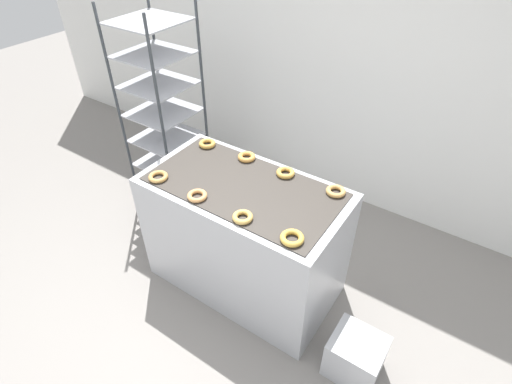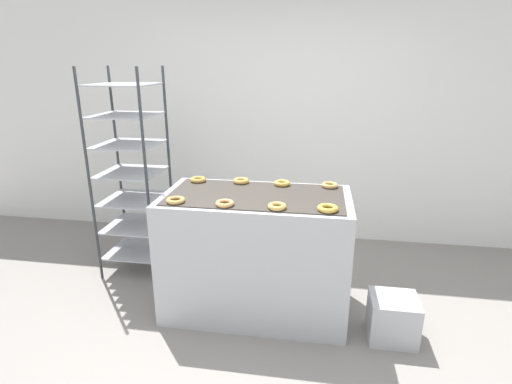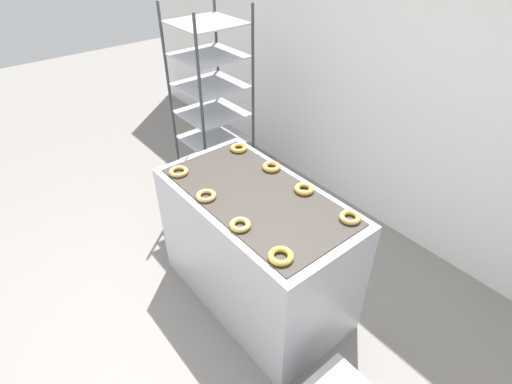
# 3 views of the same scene
# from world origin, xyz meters

# --- Properties ---
(ground_plane) EXTENTS (14.00, 14.00, 0.00)m
(ground_plane) POSITION_xyz_m (0.00, 0.00, 0.00)
(ground_plane) COLOR gray
(wall_back) EXTENTS (8.00, 0.05, 2.80)m
(wall_back) POSITION_xyz_m (0.00, 2.12, 1.40)
(wall_back) COLOR white
(wall_back) RESTS_ON ground_plane
(fryer_machine) EXTENTS (1.40, 0.75, 0.96)m
(fryer_machine) POSITION_xyz_m (0.00, 0.62, 0.48)
(fryer_machine) COLOR #B7BABF
(fryer_machine) RESTS_ON ground_plane
(baking_rack_cart) EXTENTS (0.54, 0.55, 1.87)m
(baking_rack_cart) POSITION_xyz_m (-1.21, 1.11, 0.95)
(baking_rack_cart) COLOR #33383D
(baking_rack_cart) RESTS_ON ground_plane
(glaze_bin) EXTENTS (0.33, 0.30, 0.32)m
(glaze_bin) POSITION_xyz_m (1.02, 0.40, 0.16)
(glaze_bin) COLOR #B7BABF
(glaze_bin) RESTS_ON ground_plane
(donut_near_left) EXTENTS (0.13, 0.13, 0.03)m
(donut_near_left) POSITION_xyz_m (-0.53, 0.37, 0.98)
(donut_near_left) COLOR tan
(donut_near_left) RESTS_ON fryer_machine
(donut_near_midleft) EXTENTS (0.13, 0.13, 0.03)m
(donut_near_midleft) POSITION_xyz_m (-0.17, 0.36, 0.98)
(donut_near_midleft) COLOR tan
(donut_near_midleft) RESTS_ON fryer_machine
(donut_near_midright) EXTENTS (0.13, 0.13, 0.03)m
(donut_near_midright) POSITION_xyz_m (0.19, 0.35, 0.98)
(donut_near_midright) COLOR tan
(donut_near_midright) RESTS_ON fryer_machine
(donut_near_right) EXTENTS (0.14, 0.14, 0.03)m
(donut_near_right) POSITION_xyz_m (0.52, 0.37, 0.98)
(donut_near_right) COLOR gold
(donut_near_right) RESTS_ON fryer_machine
(donut_far_left) EXTENTS (0.13, 0.13, 0.03)m
(donut_far_left) POSITION_xyz_m (-0.52, 0.88, 0.98)
(donut_far_left) COLOR gold
(donut_far_left) RESTS_ON fryer_machine
(donut_far_midleft) EXTENTS (0.13, 0.13, 0.03)m
(donut_far_midleft) POSITION_xyz_m (-0.17, 0.90, 0.98)
(donut_far_midleft) COLOR gold
(donut_far_midleft) RESTS_ON fryer_machine
(donut_far_midright) EXTENTS (0.13, 0.13, 0.03)m
(donut_far_midright) POSITION_xyz_m (0.17, 0.89, 0.98)
(donut_far_midright) COLOR gold
(donut_far_midright) RESTS_ON fryer_machine
(donut_far_right) EXTENTS (0.13, 0.13, 0.03)m
(donut_far_right) POSITION_xyz_m (0.54, 0.89, 0.98)
(donut_far_right) COLOR tan
(donut_far_right) RESTS_ON fryer_machine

